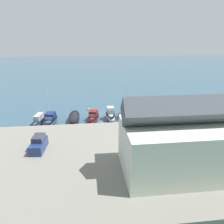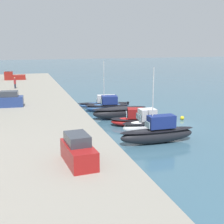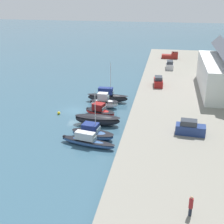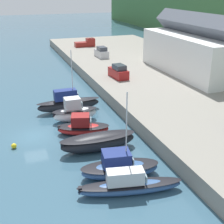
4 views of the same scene
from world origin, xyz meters
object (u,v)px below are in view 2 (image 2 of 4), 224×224
moored_boat_0 (158,133)px  mooring_buoy_0 (182,118)px  moored_boat_1 (145,125)px  moored_boat_4 (108,106)px  parked_car_2 (8,100)px  moored_boat_2 (134,120)px  person_on_quay (15,83)px  moored_boat_5 (104,103)px  parked_car_1 (78,151)px  moored_boat_3 (120,112)px  pickup_truck_0 (13,76)px

moored_boat_0 → mooring_buoy_0: bearing=-42.5°
moored_boat_1 → moored_boat_4: (12.89, 0.83, -0.24)m
parked_car_2 → moored_boat_0: bearing=-131.4°
moored_boat_2 → person_on_quay: (26.23, 14.35, 1.97)m
moored_boat_1 → moored_boat_2: 3.80m
moored_boat_5 → person_on_quay: person_on_quay is taller
moored_boat_2 → parked_car_1: (-14.39, 9.67, 1.79)m
moored_boat_4 → parked_car_1: size_ratio=1.74×
moored_boat_1 → moored_boat_3: bearing=4.1°
moored_boat_3 → moored_boat_5: (7.46, 0.18, -0.16)m
moored_boat_5 → moored_boat_1: bearing=-166.4°
moored_boat_2 → mooring_buoy_0: size_ratio=11.37×
parked_car_2 → person_on_quay: bearing=1.9°
moored_boat_2 → moored_boat_3: bearing=23.3°
moored_boat_0 → parked_car_1: bearing=126.4°
moored_boat_0 → parked_car_2: size_ratio=1.91×
moored_boat_1 → person_on_quay: person_on_quay is taller
moored_boat_3 → moored_boat_5: 7.47m
moored_boat_4 → moored_boat_2: bearing=-166.2°
moored_boat_2 → person_on_quay: 29.96m
moored_boat_0 → pickup_truck_0: 50.39m
moored_boat_5 → mooring_buoy_0: 13.34m
moored_boat_0 → moored_boat_2: bearing=-0.1°
parked_car_1 → moored_boat_5: bearing=-113.7°
moored_boat_0 → moored_boat_3: 11.28m
moored_boat_5 → pickup_truck_0: size_ratio=1.78×
moored_boat_3 → moored_boat_2: bearing=-173.3°
moored_boat_4 → parked_car_2: bearing=100.9°
moored_boat_1 → mooring_buoy_0: 8.82m
moored_boat_2 → parked_car_2: bearing=77.0°
mooring_buoy_0 → moored_boat_2: bearing=97.4°
moored_boat_1 → moored_boat_5: (15.36, 0.69, -0.36)m
moored_boat_5 → moored_boat_2: bearing=-165.6°
moored_boat_1 → moored_boat_4: size_ratio=0.71×
moored_boat_5 → parked_car_1: (-25.96, 8.99, 1.85)m
moored_boat_4 → person_on_quay: 21.91m
moored_boat_4 → moored_boat_5: 2.48m
moored_boat_4 → mooring_buoy_0: size_ratio=14.09×
moored_boat_3 → pickup_truck_0: size_ratio=1.61×
moored_boat_5 → parked_car_2: parked_car_2 is taller
moored_boat_4 → moored_boat_5: moored_boat_4 is taller
mooring_buoy_0 → parked_car_1: bearing=132.0°
moored_boat_4 → pickup_truck_0: moored_boat_4 is taller
person_on_quay → mooring_buoy_0: 33.43m
mooring_buoy_0 → moored_boat_4: bearing=45.3°
moored_boat_1 → mooring_buoy_0: size_ratio=10.05×
moored_boat_1 → parked_car_1: size_ratio=1.24×
parked_car_2 → person_on_quay: 17.72m
moored_boat_5 → person_on_quay: size_ratio=3.99×
moored_boat_5 → parked_car_2: size_ratio=1.97×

